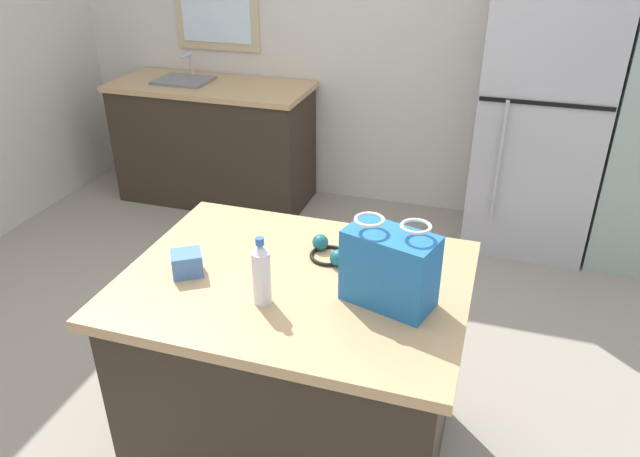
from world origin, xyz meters
TOP-DOWN VIEW (x-y plane):
  - ground at (0.00, 0.00)m, footprint 5.85×5.85m
  - back_wall at (-0.02, 2.26)m, footprint 4.87×0.13m
  - kitchen_island at (0.27, -0.36)m, footprint 1.25×0.95m
  - refrigerator at (1.13, 1.86)m, footprint 0.77×0.67m
  - sink_counter at (-1.20, 1.88)m, footprint 1.49×0.65m
  - shopping_bag at (0.62, -0.41)m, footprint 0.33×0.24m
  - small_box at (-0.11, -0.46)m, footprint 0.14×0.14m
  - bottle at (0.22, -0.54)m, footprint 0.06×0.06m
  - ear_defenders at (0.35, -0.19)m, footprint 0.21×0.21m

SIDE VIEW (x-z plane):
  - ground at x=0.00m, z-range 0.00..0.00m
  - kitchen_island at x=0.27m, z-range 0.00..0.89m
  - sink_counter at x=-1.20m, z-range -0.08..1.02m
  - refrigerator at x=1.13m, z-range 0.00..1.72m
  - ear_defenders at x=0.35m, z-range 0.88..0.94m
  - small_box at x=-0.11m, z-range 0.89..0.97m
  - bottle at x=0.22m, z-range 0.87..1.12m
  - shopping_bag at x=0.62m, z-range 0.87..1.18m
  - back_wall at x=-0.02m, z-range 0.00..2.61m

